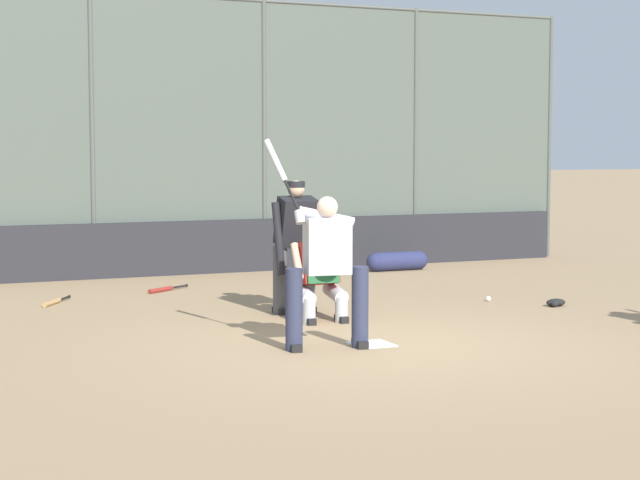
% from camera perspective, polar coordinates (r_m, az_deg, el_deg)
% --- Properties ---
extents(ground_plane, '(160.00, 160.00, 0.00)m').
position_cam_1_polar(ground_plane, '(11.47, 2.75, -5.60)').
color(ground_plane, '#9E7F5B').
extents(home_plate_marker, '(0.43, 0.43, 0.01)m').
position_cam_1_polar(home_plate_marker, '(11.47, 2.75, -5.57)').
color(home_plate_marker, white).
rests_on(home_plate_marker, ground_plane).
extents(backstop_fence, '(14.81, 0.08, 4.62)m').
position_cam_1_polar(backstop_fence, '(17.94, -7.43, 5.83)').
color(backstop_fence, '#515651').
rests_on(backstop_fence, ground_plane).
extents(padding_wall, '(14.44, 0.18, 0.89)m').
position_cam_1_polar(padding_wall, '(17.92, -7.27, -0.42)').
color(padding_wall, '#28282D').
rests_on(padding_wall, ground_plane).
extents(batter_at_plate, '(0.96, 0.75, 2.19)m').
position_cam_1_polar(batter_at_plate, '(11.09, 0.33, -1.40)').
color(batter_at_plate, '#2D334C').
rests_on(batter_at_plate, ground_plane).
extents(catcher_behind_plate, '(0.64, 0.76, 1.21)m').
position_cam_1_polar(catcher_behind_plate, '(12.92, 0.04, -1.60)').
color(catcher_behind_plate, '#B7B7BC').
rests_on(catcher_behind_plate, ground_plane).
extents(umpire_home, '(0.69, 0.43, 1.69)m').
position_cam_1_polar(umpire_home, '(13.51, -1.31, -0.12)').
color(umpire_home, '#4C4C51').
rests_on(umpire_home, ground_plane).
extents(spare_bat_near_backstop, '(0.51, 0.75, 0.07)m').
position_cam_1_polar(spare_bat_near_backstop, '(14.83, -14.01, -3.22)').
color(spare_bat_near_backstop, black).
rests_on(spare_bat_near_backstop, ground_plane).
extents(spare_bat_by_padding, '(0.74, 0.53, 0.07)m').
position_cam_1_polar(spare_bat_by_padding, '(15.85, -8.34, -2.62)').
color(spare_bat_by_padding, black).
rests_on(spare_bat_by_padding, ground_plane).
extents(fielding_glove_on_dirt, '(0.28, 0.21, 0.10)m').
position_cam_1_polar(fielding_glove_on_dirt, '(14.55, 12.46, -3.28)').
color(fielding_glove_on_dirt, black).
rests_on(fielding_glove_on_dirt, ground_plane).
extents(baseball_loose, '(0.07, 0.07, 0.07)m').
position_cam_1_polar(baseball_loose, '(14.84, 8.97, -3.12)').
color(baseball_loose, white).
rests_on(baseball_loose, ground_plane).
extents(equipment_bag_dugout_side, '(1.15, 0.32, 0.32)m').
position_cam_1_polar(equipment_bag_dugout_side, '(18.42, 4.14, -1.13)').
color(equipment_bag_dugout_side, navy).
rests_on(equipment_bag_dugout_side, ground_plane).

